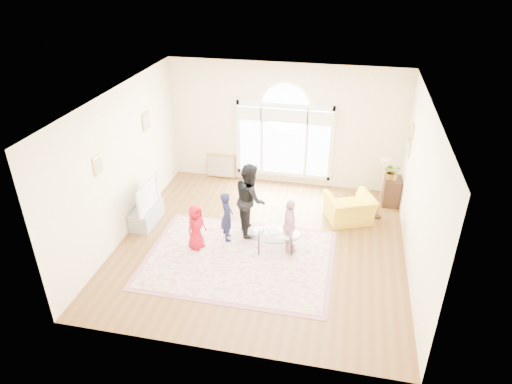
% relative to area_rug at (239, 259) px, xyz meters
% --- Properties ---
extents(ground, '(6.00, 6.00, 0.00)m').
position_rel_area_rug_xyz_m(ground, '(0.34, 0.62, -0.01)').
color(ground, brown).
rests_on(ground, ground).
extents(room_shell, '(6.00, 6.00, 6.00)m').
position_rel_area_rug_xyz_m(room_shell, '(0.35, 3.45, 1.56)').
color(room_shell, '#F8EABE').
rests_on(room_shell, ground).
extents(area_rug, '(3.60, 2.60, 0.02)m').
position_rel_area_rug_xyz_m(area_rug, '(0.00, 0.00, 0.00)').
color(area_rug, beige).
rests_on(area_rug, ground).
extents(rug_border, '(3.80, 2.80, 0.01)m').
position_rel_area_rug_xyz_m(rug_border, '(-0.00, 0.00, -0.00)').
color(rug_border, '#995A67').
rests_on(rug_border, ground).
extents(tv_console, '(0.45, 1.00, 0.42)m').
position_rel_area_rug_xyz_m(tv_console, '(-2.41, 0.92, 0.20)').
color(tv_console, '#9C9FA5').
rests_on(tv_console, ground).
extents(television, '(0.17, 1.11, 0.64)m').
position_rel_area_rug_xyz_m(television, '(-2.40, 0.92, 0.73)').
color(television, black).
rests_on(television, tv_console).
extents(coffee_table, '(1.17, 0.87, 0.54)m').
position_rel_area_rug_xyz_m(coffee_table, '(0.67, 0.46, 0.39)').
color(coffee_table, silver).
rests_on(coffee_table, ground).
extents(armchair, '(1.28, 1.22, 0.66)m').
position_rel_area_rug_xyz_m(armchair, '(2.14, 1.95, 0.32)').
color(armchair, yellow).
rests_on(armchair, ground).
extents(side_cabinet, '(0.40, 0.50, 0.70)m').
position_rel_area_rug_xyz_m(side_cabinet, '(3.12, 2.97, 0.34)').
color(side_cabinet, black).
rests_on(side_cabinet, ground).
extents(floor_lamp, '(0.31, 0.31, 1.51)m').
position_rel_area_rug_xyz_m(floor_lamp, '(2.80, 2.26, 1.27)').
color(floor_lamp, black).
rests_on(floor_lamp, ground).
extents(plant_pedestal, '(0.20, 0.20, 0.70)m').
position_rel_area_rug_xyz_m(plant_pedestal, '(3.04, 2.93, 0.34)').
color(plant_pedestal, white).
rests_on(plant_pedestal, ground).
extents(potted_plant, '(0.39, 0.35, 0.41)m').
position_rel_area_rug_xyz_m(potted_plant, '(3.04, 2.93, 0.89)').
color(potted_plant, '#33722D').
rests_on(potted_plant, plant_pedestal).
extents(leaning_picture, '(0.80, 0.14, 0.62)m').
position_rel_area_rug_xyz_m(leaning_picture, '(-1.37, 3.52, -0.01)').
color(leaning_picture, tan).
rests_on(leaning_picture, ground).
extents(child_red, '(0.49, 0.58, 1.01)m').
position_rel_area_rug_xyz_m(child_red, '(-0.96, 0.21, 0.51)').
color(child_red, '#A40B1D').
rests_on(child_red, area_rug).
extents(child_navy, '(0.40, 0.48, 1.12)m').
position_rel_area_rug_xyz_m(child_navy, '(-0.41, 0.65, 0.57)').
color(child_navy, '#171A39').
rests_on(child_navy, area_rug).
extents(child_black, '(0.87, 0.97, 1.64)m').
position_rel_area_rug_xyz_m(child_black, '(0.01, 1.05, 0.83)').
color(child_black, black).
rests_on(child_black, area_rug).
extents(child_pink, '(0.45, 0.75, 1.19)m').
position_rel_area_rug_xyz_m(child_pink, '(0.95, 0.52, 0.60)').
color(child_pink, '#F1B0CA').
rests_on(child_pink, area_rug).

